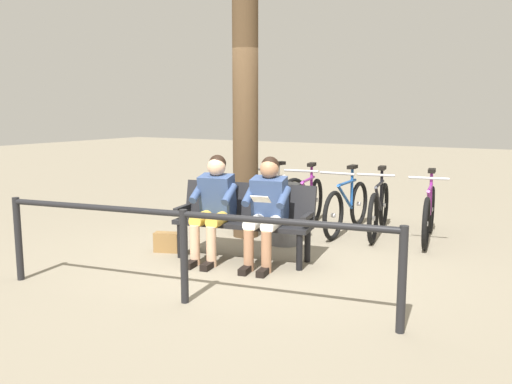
{
  "coord_description": "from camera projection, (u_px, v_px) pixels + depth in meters",
  "views": [
    {
      "loc": [
        -3.04,
        5.27,
        1.72
      ],
      "look_at": [
        0.11,
        -0.17,
        0.75
      ],
      "focal_mm": 37.79,
      "sensor_mm": 36.0,
      "label": 1
    }
  ],
  "objects": [
    {
      "name": "ground_plane",
      "position": [
        257.0,
        258.0,
        6.28
      ],
      "size": [
        40.0,
        40.0,
        0.0
      ],
      "primitive_type": "plane",
      "color": "gray"
    },
    {
      "name": "bench",
      "position": [
        245.0,
        215.0,
        6.21
      ],
      "size": [
        1.66,
        0.74,
        0.87
      ],
      "rotation": [
        0.0,
        0.0,
        0.17
      ],
      "color": "black",
      "rests_on": "ground"
    },
    {
      "name": "person_reading",
      "position": [
        267.0,
        206.0,
        5.93
      ],
      "size": [
        0.53,
        0.81,
        1.2
      ],
      "rotation": [
        0.0,
        0.0,
        0.17
      ],
      "color": "#334772",
      "rests_on": "ground"
    },
    {
      "name": "person_companion",
      "position": [
        214.0,
        202.0,
        6.15
      ],
      "size": [
        0.53,
        0.81,
        1.2
      ],
      "rotation": [
        0.0,
        0.0,
        0.17
      ],
      "color": "#334772",
      "rests_on": "ground"
    },
    {
      "name": "handbag",
      "position": [
        167.0,
        242.0,
        6.54
      ],
      "size": [
        0.33,
        0.23,
        0.24
      ],
      "primitive_type": "cube",
      "rotation": [
        0.0,
        0.0,
        0.35
      ],
      "color": "olive",
      "rests_on": "ground"
    },
    {
      "name": "tree_trunk",
      "position": [
        245.0,
        87.0,
        7.07
      ],
      "size": [
        0.34,
        0.34,
        4.01
      ],
      "primitive_type": "cylinder",
      "color": "#4C3823",
      "rests_on": "ground"
    },
    {
      "name": "litter_bin",
      "position": [
        285.0,
        214.0,
        6.87
      ],
      "size": [
        0.4,
        0.4,
        0.79
      ],
      "color": "slate",
      "rests_on": "ground"
    },
    {
      "name": "bicycle_orange",
      "position": [
        429.0,
        214.0,
        7.06
      ],
      "size": [
        0.48,
        1.67,
        0.94
      ],
      "rotation": [
        0.0,
        0.0,
        1.72
      ],
      "color": "black",
      "rests_on": "ground"
    },
    {
      "name": "bicycle_purple",
      "position": [
        379.0,
        209.0,
        7.39
      ],
      "size": [
        0.48,
        1.67,
        0.94
      ],
      "rotation": [
        0.0,
        0.0,
        1.73
      ],
      "color": "black",
      "rests_on": "ground"
    },
    {
      "name": "bicycle_black",
      "position": [
        347.0,
        207.0,
        7.53
      ],
      "size": [
        0.48,
        1.68,
        0.94
      ],
      "rotation": [
        0.0,
        0.0,
        1.58
      ],
      "color": "black",
      "rests_on": "ground"
    },
    {
      "name": "bicycle_blue",
      "position": [
        308.0,
        203.0,
        7.84
      ],
      "size": [
        0.49,
        1.66,
        0.94
      ],
      "rotation": [
        0.0,
        0.0,
        1.75
      ],
      "color": "black",
      "rests_on": "ground"
    },
    {
      "name": "bicycle_green",
      "position": [
        270.0,
        201.0,
        8.06
      ],
      "size": [
        0.62,
        1.63,
        0.94
      ],
      "rotation": [
        0.0,
        0.0,
        1.28
      ],
      "color": "black",
      "rests_on": "ground"
    },
    {
      "name": "railing_fence",
      "position": [
        184.0,
        236.0,
        4.74
      ],
      "size": [
        3.77,
        0.7,
        0.85
      ],
      "rotation": [
        0.0,
        0.0,
        0.17
      ],
      "color": "black",
      "rests_on": "ground"
    }
  ]
}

